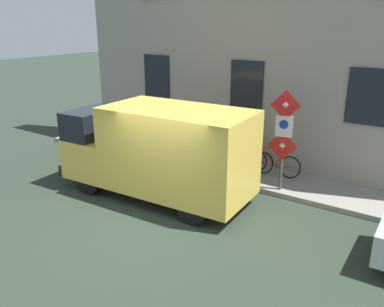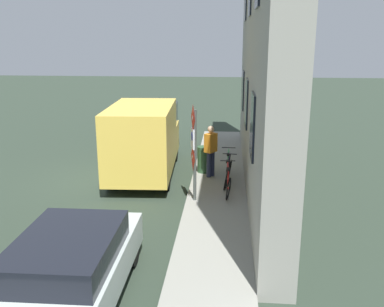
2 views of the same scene
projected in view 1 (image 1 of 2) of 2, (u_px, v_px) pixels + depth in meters
ground_plane at (164, 216)px, 9.81m from camera, size 80.00×80.00×0.00m
sidewalk_slab at (231, 171)px, 12.51m from camera, size 1.74×14.93×0.14m
building_facade at (254, 34)px, 12.14m from camera, size 0.75×12.93×8.33m
sign_post_stacked at (284, 132)px, 10.44m from camera, size 0.20×0.55×2.64m
delivery_van at (159, 150)px, 10.51m from camera, size 2.25×5.42×2.50m
bicycle_red at (273, 163)px, 11.96m from camera, size 0.46×1.71×0.89m
bicycle_black at (249, 158)px, 12.39m from camera, size 0.46×1.72×0.89m
bicycle_green at (226, 153)px, 12.81m from camera, size 0.46×1.71×0.89m
pedestrian at (218, 141)px, 12.15m from camera, size 0.44×0.48×1.72m
litter_bin at (201, 155)px, 12.35m from camera, size 0.44×0.44×0.90m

